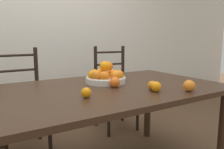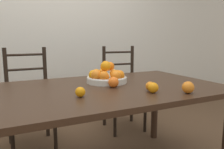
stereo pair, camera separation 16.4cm
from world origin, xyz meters
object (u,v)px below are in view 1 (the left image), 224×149
(orange_loose_2, at_px, (115,82))
(chair_right, at_px, (115,90))
(chair_left, at_px, (22,103))
(orange_loose_0, at_px, (156,87))
(orange_loose_4, at_px, (86,93))
(orange_loose_3, at_px, (152,85))
(fruit_bowl, at_px, (106,76))
(orange_loose_1, at_px, (189,86))

(orange_loose_2, xyz_separation_m, chair_right, (0.56, 0.89, -0.30))
(chair_left, bearing_deg, chair_right, -2.22)
(orange_loose_0, relative_size, orange_loose_4, 1.11)
(orange_loose_2, bearing_deg, orange_loose_4, -153.10)
(orange_loose_2, distance_m, chair_right, 1.10)
(orange_loose_3, xyz_separation_m, orange_loose_4, (-0.47, 0.05, -0.00))
(orange_loose_2, distance_m, orange_loose_4, 0.33)
(orange_loose_2, relative_size, orange_loose_4, 1.24)
(orange_loose_4, bearing_deg, fruit_bowl, 45.80)
(fruit_bowl, distance_m, orange_loose_2, 0.19)
(orange_loose_0, bearing_deg, orange_loose_2, 121.91)
(chair_right, bearing_deg, fruit_bowl, -122.31)
(fruit_bowl, distance_m, orange_loose_3, 0.41)
(orange_loose_0, bearing_deg, orange_loose_3, 72.31)
(orange_loose_1, height_order, orange_loose_4, orange_loose_1)
(fruit_bowl, relative_size, chair_left, 0.32)
(orange_loose_2, relative_size, chair_left, 0.08)
(orange_loose_2, height_order, chair_left, chair_left)
(fruit_bowl, height_order, orange_loose_0, fruit_bowl)
(orange_loose_3, bearing_deg, fruit_bowl, 111.56)
(orange_loose_1, distance_m, orange_loose_3, 0.24)
(orange_loose_1, relative_size, orange_loose_4, 1.26)
(orange_loose_3, relative_size, chair_right, 0.06)
(orange_loose_3, distance_m, orange_loose_4, 0.47)
(orange_loose_0, relative_size, orange_loose_3, 1.10)
(chair_right, bearing_deg, orange_loose_0, -104.72)
(orange_loose_1, relative_size, orange_loose_2, 1.02)
(fruit_bowl, distance_m, orange_loose_1, 0.63)
(orange_loose_4, relative_size, chair_right, 0.06)
(fruit_bowl, distance_m, orange_loose_4, 0.46)
(orange_loose_0, height_order, chair_right, chair_right)
(chair_left, bearing_deg, orange_loose_0, -62.44)
(fruit_bowl, bearing_deg, orange_loose_3, -68.44)
(orange_loose_4, xyz_separation_m, chair_left, (-0.20, 1.04, -0.29))
(fruit_bowl, height_order, orange_loose_2, fruit_bowl)
(orange_loose_1, height_order, orange_loose_3, orange_loose_1)
(orange_loose_1, height_order, chair_left, chair_left)
(fruit_bowl, height_order, chair_left, chair_left)
(fruit_bowl, relative_size, orange_loose_3, 5.18)
(orange_loose_2, relative_size, chair_right, 0.08)
(orange_loose_0, distance_m, chair_left, 1.35)
(orange_loose_1, xyz_separation_m, orange_loose_4, (-0.65, 0.21, -0.01))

